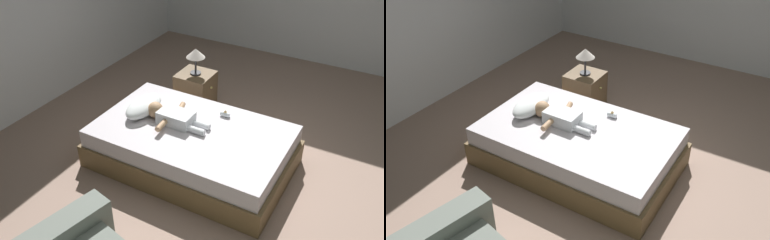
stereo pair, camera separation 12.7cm
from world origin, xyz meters
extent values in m
plane|color=gray|center=(0.00, 0.00, 0.00)|extent=(8.00, 8.00, 0.00)
cube|color=brown|center=(-0.12, 0.72, 0.13)|extent=(1.21, 1.95, 0.25)
cube|color=silver|center=(-0.12, 0.72, 0.34)|extent=(1.16, 1.87, 0.18)
ellipsoid|color=white|center=(-0.10, 1.30, 0.51)|extent=(0.52, 0.26, 0.15)
cube|color=white|center=(-0.11, 0.91, 0.50)|extent=(0.22, 0.35, 0.13)
sphere|color=tan|center=(-0.11, 1.15, 0.52)|extent=(0.17, 0.17, 0.17)
cylinder|color=tan|center=(-0.30, 0.96, 0.50)|extent=(0.17, 0.07, 0.06)
cylinder|color=tan|center=(0.07, 0.96, 0.50)|extent=(0.18, 0.10, 0.06)
cylinder|color=white|center=(-0.17, 0.65, 0.47)|extent=(0.06, 0.18, 0.06)
cylinder|color=white|center=(-0.06, 0.65, 0.47)|extent=(0.06, 0.18, 0.06)
cube|color=blue|center=(0.12, 0.98, 0.44)|extent=(0.07, 0.14, 0.01)
cube|color=white|center=(0.15, 1.04, 0.45)|extent=(0.02, 0.03, 0.01)
cube|color=brown|center=(0.88, 1.24, 0.23)|extent=(0.41, 0.41, 0.47)
sphere|color=tan|center=(0.88, 1.02, 0.34)|extent=(0.03, 0.03, 0.03)
cylinder|color=#333338|center=(0.88, 1.24, 0.48)|extent=(0.13, 0.13, 0.02)
cylinder|color=#333338|center=(0.88, 1.24, 0.59)|extent=(0.02, 0.02, 0.20)
cone|color=silver|center=(0.88, 1.24, 0.74)|extent=(0.22, 0.22, 0.11)
cylinder|color=white|center=(0.24, 0.54, 0.46)|extent=(0.06, 0.10, 0.05)
cone|color=#E4BD78|center=(0.24, 0.54, 0.50)|extent=(0.04, 0.04, 0.02)
camera|label=1|loc=(-3.04, -0.93, 2.72)|focal=38.85mm
camera|label=2|loc=(-2.98, -1.04, 2.72)|focal=38.85mm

